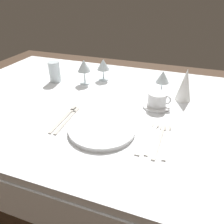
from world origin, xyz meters
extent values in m
plane|color=#4C3828|center=(0.00, 0.00, 0.00)|extent=(6.00, 6.00, 0.00)
cube|color=white|center=(0.00, 0.00, 0.72)|extent=(1.80, 1.10, 0.04)
cube|color=white|center=(0.00, -0.55, 0.61)|extent=(1.80, 0.01, 0.18)
cube|color=white|center=(0.00, 0.55, 0.61)|extent=(1.80, 0.01, 0.18)
cylinder|color=brown|center=(-0.80, 0.45, 0.35)|extent=(0.07, 0.07, 0.70)
cylinder|color=white|center=(0.03, -0.24, 0.75)|extent=(0.27, 0.27, 0.02)
cube|color=beige|center=(-0.13, -0.23, 0.74)|extent=(0.02, 0.19, 0.00)
cube|color=beige|center=(-0.14, -0.13, 0.74)|extent=(0.02, 0.04, 0.00)
cube|color=beige|center=(-0.16, -0.23, 0.74)|extent=(0.02, 0.20, 0.00)
cube|color=beige|center=(-0.16, -0.11, 0.74)|extent=(0.02, 0.04, 0.00)
cube|color=beige|center=(0.20, -0.24, 0.74)|extent=(0.02, 0.18, 0.00)
cube|color=beige|center=(0.20, -0.14, 0.74)|extent=(0.02, 0.06, 0.00)
cube|color=beige|center=(0.23, -0.23, 0.74)|extent=(0.02, 0.18, 0.00)
ellipsoid|color=beige|center=(0.23, -0.13, 0.74)|extent=(0.03, 0.04, 0.01)
cube|color=beige|center=(0.26, -0.24, 0.74)|extent=(0.02, 0.19, 0.00)
ellipsoid|color=beige|center=(0.26, -0.14, 0.74)|extent=(0.03, 0.04, 0.01)
cube|color=beige|center=(0.29, -0.24, 0.74)|extent=(0.02, 0.19, 0.00)
ellipsoid|color=beige|center=(0.28, -0.13, 0.74)|extent=(0.03, 0.04, 0.01)
cylinder|color=white|center=(0.21, 0.03, 0.74)|extent=(0.13, 0.13, 0.01)
cylinder|color=white|center=(0.21, 0.03, 0.78)|extent=(0.09, 0.09, 0.06)
torus|color=white|center=(0.25, 0.03, 0.78)|extent=(0.04, 0.01, 0.04)
cylinder|color=silver|center=(-0.24, 0.18, 0.74)|extent=(0.06, 0.06, 0.01)
cylinder|color=silver|center=(-0.24, 0.18, 0.78)|extent=(0.01, 0.01, 0.07)
cone|color=silver|center=(-0.24, 0.18, 0.85)|extent=(0.08, 0.08, 0.07)
cylinder|color=silver|center=(-0.16, 0.27, 0.74)|extent=(0.06, 0.06, 0.01)
cylinder|color=silver|center=(-0.16, 0.27, 0.78)|extent=(0.01, 0.01, 0.06)
cone|color=silver|center=(-0.16, 0.27, 0.84)|extent=(0.08, 0.08, 0.06)
cylinder|color=silver|center=(0.20, 0.19, 0.74)|extent=(0.07, 0.07, 0.01)
cylinder|color=silver|center=(0.20, 0.19, 0.77)|extent=(0.01, 0.01, 0.06)
cone|color=silver|center=(0.20, 0.19, 0.83)|extent=(0.07, 0.07, 0.06)
cylinder|color=silver|center=(-0.42, 0.15, 0.80)|extent=(0.07, 0.07, 0.12)
cone|color=white|center=(0.32, 0.15, 0.82)|extent=(0.08, 0.08, 0.16)
camera|label=1|loc=(0.31, -0.89, 1.25)|focal=34.64mm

